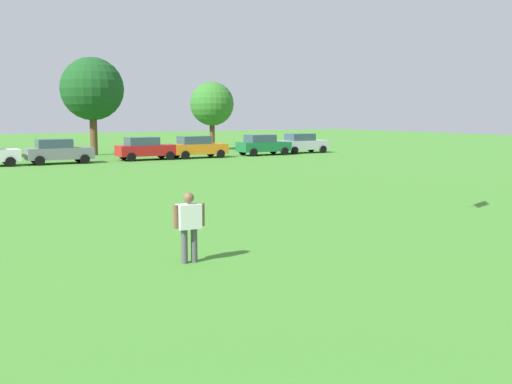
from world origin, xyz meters
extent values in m
cylinder|color=#4C4C51|center=(3.04, 13.77, 0.39)|extent=(0.15, 0.15, 0.79)
cylinder|color=#4C4C51|center=(2.80, 13.77, 0.39)|extent=(0.15, 0.15, 0.79)
cube|color=white|center=(2.92, 13.77, 1.07)|extent=(0.53, 0.30, 0.56)
cylinder|color=brown|center=(3.24, 13.77, 1.08)|extent=(0.11, 0.11, 0.53)
cylinder|color=brown|center=(2.59, 13.78, 1.08)|extent=(0.11, 0.11, 0.53)
sphere|color=brown|center=(2.92, 13.77, 1.49)|extent=(0.25, 0.25, 0.25)
cylinder|color=black|center=(2.78, 44.12, 0.32)|extent=(0.64, 0.22, 0.64)
cylinder|color=black|center=(2.78, 42.32, 0.32)|extent=(0.64, 0.22, 0.64)
cube|color=slate|center=(6.03, 43.23, 0.70)|extent=(4.30, 1.80, 0.76)
cube|color=#334756|center=(5.68, 43.23, 1.38)|extent=(2.24, 1.58, 0.60)
cylinder|color=black|center=(7.49, 44.13, 0.32)|extent=(0.64, 0.22, 0.64)
cylinder|color=black|center=(7.49, 42.33, 0.32)|extent=(0.64, 0.22, 0.64)
cylinder|color=black|center=(4.57, 44.13, 0.32)|extent=(0.64, 0.22, 0.64)
cylinder|color=black|center=(4.57, 42.33, 0.32)|extent=(0.64, 0.22, 0.64)
cube|color=red|center=(12.29, 43.56, 0.70)|extent=(4.30, 1.80, 0.76)
cube|color=#334756|center=(11.95, 43.56, 1.38)|extent=(2.24, 1.58, 0.60)
cylinder|color=black|center=(13.76, 44.46, 0.32)|extent=(0.64, 0.22, 0.64)
cylinder|color=black|center=(13.76, 42.66, 0.32)|extent=(0.64, 0.22, 0.64)
cylinder|color=black|center=(10.83, 44.46, 0.32)|extent=(0.64, 0.22, 0.64)
cylinder|color=black|center=(10.83, 42.66, 0.32)|extent=(0.64, 0.22, 0.64)
cube|color=orange|center=(16.41, 43.53, 0.70)|extent=(4.30, 1.80, 0.76)
cube|color=#334756|center=(16.07, 43.53, 1.38)|extent=(2.24, 1.58, 0.60)
cylinder|color=black|center=(17.87, 44.43, 0.32)|extent=(0.64, 0.22, 0.64)
cylinder|color=black|center=(17.87, 42.63, 0.32)|extent=(0.64, 0.22, 0.64)
cylinder|color=black|center=(14.95, 44.43, 0.32)|extent=(0.64, 0.22, 0.64)
cylinder|color=black|center=(14.95, 42.63, 0.32)|extent=(0.64, 0.22, 0.64)
cube|color=#196B38|center=(22.37, 43.78, 0.70)|extent=(4.30, 1.80, 0.76)
cube|color=#334756|center=(22.02, 43.78, 1.38)|extent=(2.24, 1.58, 0.60)
cylinder|color=black|center=(23.83, 44.68, 0.32)|extent=(0.64, 0.22, 0.64)
cylinder|color=black|center=(23.83, 42.88, 0.32)|extent=(0.64, 0.22, 0.64)
cylinder|color=black|center=(20.91, 44.68, 0.32)|extent=(0.64, 0.22, 0.64)
cylinder|color=black|center=(20.91, 42.88, 0.32)|extent=(0.64, 0.22, 0.64)
cube|color=silver|center=(26.71, 44.44, 0.70)|extent=(4.30, 1.80, 0.76)
cube|color=#334756|center=(26.37, 44.44, 1.38)|extent=(2.24, 1.58, 0.60)
cylinder|color=black|center=(28.17, 45.34, 0.32)|extent=(0.64, 0.22, 0.64)
cylinder|color=black|center=(28.17, 43.54, 0.32)|extent=(0.64, 0.22, 0.64)
cylinder|color=black|center=(25.25, 45.34, 0.32)|extent=(0.64, 0.22, 0.64)
cylinder|color=black|center=(25.25, 43.54, 0.32)|extent=(0.64, 0.22, 0.64)
cylinder|color=brown|center=(10.26, 50.62, 1.61)|extent=(0.59, 0.59, 3.22)
sphere|color=#194C1E|center=(10.26, 50.62, 5.38)|extent=(5.08, 5.08, 5.08)
cylinder|color=brown|center=(21.73, 52.24, 1.29)|extent=(0.47, 0.47, 2.57)
sphere|color=#337528|center=(21.73, 52.24, 4.30)|extent=(4.06, 4.06, 4.06)
camera|label=1|loc=(-2.28, 1.51, 3.35)|focal=41.88mm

